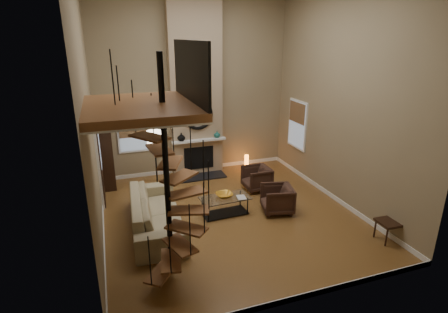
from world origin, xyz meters
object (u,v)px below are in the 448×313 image
object	(u,v)px
armchair_near	(259,178)
accent_lamp	(246,162)
hutch	(105,156)
floor_lamp	(155,142)
armchair_far	(280,199)
side_chair	(393,218)
coffee_table	(225,204)
sofa	(156,212)

from	to	relation	value
armchair_near	accent_lamp	bearing A→B (deg)	169.82
hutch	floor_lamp	size ratio (longest dim) A/B	1.13
armchair_near	armchair_far	bearing A→B (deg)	-3.14
hutch	side_chair	bearing A→B (deg)	-41.36
side_chair	armchair_far	bearing A→B (deg)	130.93
armchair_far	floor_lamp	size ratio (longest dim) A/B	0.43
armchair_far	floor_lamp	distance (m)	3.82
armchair_far	side_chair	size ratio (longest dim) A/B	0.77
hutch	coffee_table	world-z (taller)	hutch
hutch	armchair_far	xyz separation A→B (m)	(4.05, -3.10, -0.60)
armchair_near	armchair_far	world-z (taller)	armchair_far
coffee_table	sofa	bearing A→B (deg)	-176.71
armchair_far	accent_lamp	size ratio (longest dim) A/B	1.48
side_chair	floor_lamp	bearing A→B (deg)	134.56
coffee_table	accent_lamp	world-z (taller)	accent_lamp
sofa	accent_lamp	bearing A→B (deg)	-47.36
coffee_table	floor_lamp	distance (m)	2.79
sofa	accent_lamp	xyz separation A→B (m)	(3.42, 2.80, -0.15)
sofa	side_chair	distance (m)	5.24
armchair_near	coffee_table	size ratio (longest dim) A/B	0.59
coffee_table	accent_lamp	xyz separation A→B (m)	(1.69, 2.70, -0.03)
sofa	coffee_table	size ratio (longest dim) A/B	2.23
sofa	hutch	bearing A→B (deg)	22.12
sofa	armchair_far	distance (m)	3.08
sofa	coffee_table	bearing A→B (deg)	-83.35
armchair_far	sofa	bearing A→B (deg)	-81.43
hutch	accent_lamp	world-z (taller)	hutch
sofa	armchair_near	bearing A→B (deg)	-65.74
hutch	side_chair	size ratio (longest dim) A/B	2.03
sofa	coffee_table	xyz separation A→B (m)	(1.72, 0.10, -0.11)
armchair_far	coffee_table	distance (m)	1.39
hutch	accent_lamp	size ratio (longest dim) A/B	3.90
floor_lamp	accent_lamp	distance (m)	3.30
armchair_near	armchair_far	xyz separation A→B (m)	(-0.07, -1.43, 0.00)
sofa	accent_lamp	size ratio (longest dim) A/B	5.48
coffee_table	accent_lamp	bearing A→B (deg)	57.86
floor_lamp	side_chair	bearing A→B (deg)	-45.44
armchair_far	accent_lamp	bearing A→B (deg)	-173.65
armchair_near	accent_lamp	xyz separation A→B (m)	(0.28, 1.60, -0.10)
hutch	armchair_far	bearing A→B (deg)	-37.46
armchair_far	coffee_table	bearing A→B (deg)	-90.90
side_chair	coffee_table	bearing A→B (deg)	143.11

